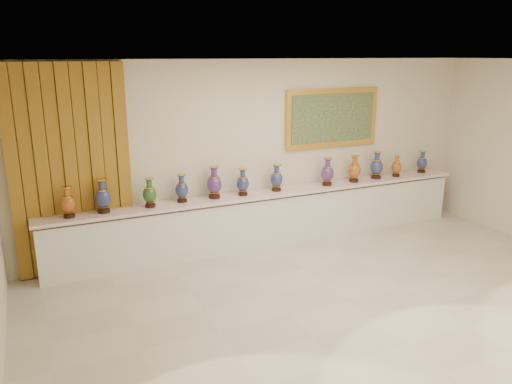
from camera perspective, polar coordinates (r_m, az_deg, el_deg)
ground at (r=6.68m, az=10.52°, el=-12.11°), size 8.00×8.00×0.00m
room at (r=7.47m, az=-15.21°, el=3.47°), size 8.00×8.00×8.00m
counter at (r=8.31m, az=1.68°, el=-2.99°), size 7.28×0.48×0.90m
vase_0 at (r=7.28m, az=-20.69°, el=-1.25°), size 0.21×0.21×0.44m
vase_1 at (r=7.34m, az=-17.10°, el=-0.62°), size 0.26×0.26×0.49m
vase_2 at (r=7.44m, az=-12.06°, el=-0.23°), size 0.23×0.23×0.44m
vase_3 at (r=7.61m, az=-8.48°, el=0.28°), size 0.21×0.21×0.43m
vase_4 at (r=7.75m, az=-4.80°, el=0.94°), size 0.29×0.29×0.51m
vase_5 at (r=7.90m, az=-1.52°, el=1.00°), size 0.26×0.26×0.43m
vase_6 at (r=8.16m, az=2.36°, el=1.49°), size 0.26×0.26×0.44m
vase_7 at (r=8.58m, az=8.16°, el=2.15°), size 0.26×0.26×0.48m
vase_8 at (r=8.90m, az=11.17°, el=2.48°), size 0.28×0.28×0.47m
vase_9 at (r=9.23m, az=13.61°, el=2.86°), size 0.26×0.26×0.49m
vase_10 at (r=9.48m, az=15.76°, el=2.78°), size 0.23×0.23×0.40m
vase_11 at (r=9.95m, az=18.45°, el=3.18°), size 0.25×0.25×0.41m
label_card at (r=7.48m, az=-9.45°, el=-1.57°), size 0.10×0.06×0.00m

